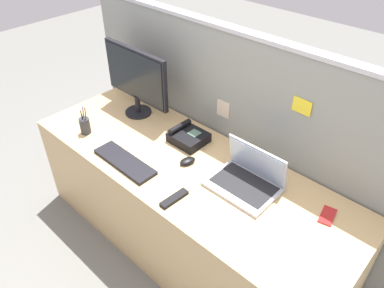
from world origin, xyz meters
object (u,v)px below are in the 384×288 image
(computer_mouse_right_hand, at_px, (187,161))
(cell_phone_red_case, at_px, (327,216))
(tv_remote, at_px, (174,198))
(desktop_monitor, at_px, (136,78))
(laptop, at_px, (248,177))
(keyboard_main, at_px, (125,162))
(pen_cup, at_px, (85,125))
(desk_phone, at_px, (188,137))

(computer_mouse_right_hand, distance_m, cell_phone_red_case, 0.82)
(computer_mouse_right_hand, relative_size, tv_remote, 0.59)
(desktop_monitor, bearing_deg, tv_remote, -29.04)
(laptop, xyz_separation_m, cell_phone_red_case, (0.44, 0.08, -0.05))
(cell_phone_red_case, bearing_deg, laptop, 179.45)
(keyboard_main, xyz_separation_m, pen_cup, (-0.43, 0.03, 0.05))
(computer_mouse_right_hand, relative_size, pen_cup, 0.52)
(keyboard_main, bearing_deg, desk_phone, 74.25)
(desktop_monitor, xyz_separation_m, keyboard_main, (0.37, -0.43, -0.26))
(laptop, relative_size, keyboard_main, 0.85)
(cell_phone_red_case, bearing_deg, desktop_monitor, 168.79)
(cell_phone_red_case, bearing_deg, keyboard_main, -169.47)
(desktop_monitor, distance_m, keyboard_main, 0.62)
(keyboard_main, bearing_deg, computer_mouse_right_hand, 44.08)
(laptop, distance_m, cell_phone_red_case, 0.45)
(desktop_monitor, relative_size, keyboard_main, 1.32)
(cell_phone_red_case, distance_m, tv_remote, 0.78)
(desktop_monitor, height_order, computer_mouse_right_hand, desktop_monitor)
(computer_mouse_right_hand, distance_m, pen_cup, 0.74)
(cell_phone_red_case, bearing_deg, pen_cup, -176.31)
(keyboard_main, height_order, tv_remote, keyboard_main)
(laptop, height_order, tv_remote, laptop)
(keyboard_main, bearing_deg, laptop, 29.16)
(pen_cup, height_order, cell_phone_red_case, pen_cup)
(desk_phone, bearing_deg, cell_phone_red_case, 0.80)
(desk_phone, bearing_deg, keyboard_main, -106.40)
(laptop, height_order, pen_cup, laptop)
(desktop_monitor, height_order, laptop, desktop_monitor)
(laptop, relative_size, desk_phone, 1.70)
(keyboard_main, distance_m, cell_phone_red_case, 1.16)
(desk_phone, relative_size, pen_cup, 1.13)
(laptop, bearing_deg, computer_mouse_right_hand, -165.85)
(keyboard_main, distance_m, pen_cup, 0.44)
(desk_phone, height_order, pen_cup, pen_cup)
(pen_cup, relative_size, tv_remote, 1.13)
(laptop, relative_size, cell_phone_red_case, 2.91)
(keyboard_main, height_order, computer_mouse_right_hand, computer_mouse_right_hand)
(keyboard_main, relative_size, pen_cup, 2.26)
(desktop_monitor, bearing_deg, computer_mouse_right_hand, -15.42)
(desk_phone, distance_m, keyboard_main, 0.43)
(desktop_monitor, xyz_separation_m, cell_phone_red_case, (1.44, 0.00, -0.27))
(desk_phone, relative_size, computer_mouse_right_hand, 2.17)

